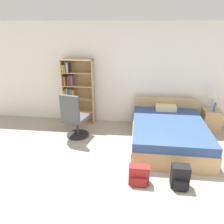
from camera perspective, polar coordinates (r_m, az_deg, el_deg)
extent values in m
plane|color=#A39989|center=(3.43, 6.30, -25.12)|extent=(14.00, 14.00, 0.00)
cube|color=white|center=(5.71, 7.38, 9.49)|extent=(9.00, 0.06, 2.60)
cube|color=tan|center=(5.91, -12.36, 5.13)|extent=(0.02, 0.27, 1.71)
cube|color=tan|center=(5.71, -4.92, 4.96)|extent=(0.02, 0.27, 1.71)
cube|color=#A48256|center=(5.91, -8.39, 5.41)|extent=(0.80, 0.01, 1.71)
cube|color=tan|center=(6.09, -8.26, -2.58)|extent=(0.76, 0.25, 0.02)
cube|color=#2D6638|center=(6.10, -11.64, -1.65)|extent=(0.03, 0.15, 0.20)
cube|color=maroon|center=(6.08, -11.31, -1.43)|extent=(0.04, 0.15, 0.25)
cube|color=orange|center=(6.07, -10.91, -1.45)|extent=(0.03, 0.15, 0.25)
cube|color=navy|center=(6.08, -10.50, -1.69)|extent=(0.03, 0.17, 0.19)
cube|color=tan|center=(5.96, -8.43, 0.42)|extent=(0.76, 0.25, 0.02)
cube|color=#665B51|center=(5.98, -11.90, 1.71)|extent=(0.03, 0.18, 0.26)
cube|color=orange|center=(5.97, -11.58, 1.61)|extent=(0.03, 0.17, 0.25)
cube|color=maroon|center=(5.97, -11.23, 1.40)|extent=(0.02, 0.18, 0.20)
cube|color=#665B51|center=(5.94, -10.82, 1.70)|extent=(0.04, 0.18, 0.27)
cube|color=orange|center=(5.94, -10.44, 1.38)|extent=(0.02, 0.17, 0.21)
cube|color=teal|center=(5.92, -10.10, 1.48)|extent=(0.04, 0.17, 0.23)
cube|color=#7A387F|center=(5.91, -9.64, 1.71)|extent=(0.03, 0.19, 0.28)
cube|color=tan|center=(5.84, -8.62, 3.54)|extent=(0.76, 0.25, 0.02)
cube|color=gold|center=(5.89, -12.09, 4.70)|extent=(0.03, 0.20, 0.23)
cube|color=#7A387F|center=(5.86, -11.84, 4.88)|extent=(0.03, 0.17, 0.27)
cube|color=gold|center=(5.85, -11.51, 4.89)|extent=(0.02, 0.18, 0.28)
cube|color=navy|center=(5.84, -11.13, 4.71)|extent=(0.04, 0.18, 0.24)
cube|color=#2D6638|center=(5.82, -10.77, 4.85)|extent=(0.03, 0.16, 0.28)
cube|color=#665B51|center=(5.82, -10.29, 4.82)|extent=(0.04, 0.20, 0.26)
cube|color=gold|center=(5.82, -9.88, 4.71)|extent=(0.03, 0.21, 0.23)
cube|color=tan|center=(5.75, -8.81, 6.79)|extent=(0.76, 0.25, 0.02)
cube|color=maroon|center=(5.80, -12.39, 8.02)|extent=(0.02, 0.20, 0.24)
cube|color=orange|center=(5.79, -12.04, 8.01)|extent=(0.03, 0.21, 0.24)
cube|color=black|center=(5.77, -11.67, 7.96)|extent=(0.03, 0.19, 0.23)
cube|color=#7A387F|center=(5.76, -11.29, 8.00)|extent=(0.02, 0.20, 0.24)
cube|color=maroon|center=(5.75, -10.87, 8.16)|extent=(0.04, 0.20, 0.27)
cube|color=#2D6638|center=(5.73, -10.50, 8.16)|extent=(0.02, 0.20, 0.27)
cube|color=#7A387F|center=(5.70, -10.29, 8.06)|extent=(0.03, 0.15, 0.27)
cube|color=tan|center=(5.67, -9.01, 10.13)|extent=(0.76, 0.25, 0.02)
cube|color=gold|center=(5.71, -12.61, 11.04)|extent=(0.04, 0.16, 0.19)
cube|color=orange|center=(5.71, -12.14, 11.11)|extent=(0.03, 0.18, 0.20)
cube|color=navy|center=(5.68, -11.87, 11.51)|extent=(0.03, 0.16, 0.28)
cube|color=beige|center=(5.67, -11.48, 11.36)|extent=(0.04, 0.16, 0.25)
cube|color=black|center=(5.65, -11.08, 11.29)|extent=(0.03, 0.15, 0.24)
cube|color=tan|center=(5.61, -9.21, 13.35)|extent=(0.80, 0.27, 0.02)
cube|color=tan|center=(5.02, 14.38, -6.47)|extent=(1.57, 2.04, 0.36)
cube|color=#334C84|center=(4.90, 14.67, -3.68)|extent=(1.54, 2.00, 0.18)
cube|color=tan|center=(5.82, 13.47, -0.05)|extent=(1.57, 0.08, 0.79)
cube|color=beige|center=(5.55, 13.87, 1.11)|extent=(0.50, 0.30, 0.12)
cylinder|color=#232326|center=(5.39, -8.90, -5.90)|extent=(0.53, 0.53, 0.04)
cylinder|color=#333338|center=(5.29, -9.03, -3.91)|extent=(0.06, 0.06, 0.37)
cube|color=#4C4C51|center=(5.20, -9.18, -1.56)|extent=(0.57, 0.57, 0.10)
cube|color=#4C4C51|center=(4.85, -10.98, 0.94)|extent=(0.45, 0.18, 0.59)
cube|color=tan|center=(6.02, 24.41, -1.98)|extent=(0.42, 0.40, 0.54)
sphere|color=tan|center=(5.80, 25.14, -1.83)|extent=(0.02, 0.02, 0.02)
cylinder|color=#B2B2B7|center=(5.93, 24.44, 0.59)|extent=(0.15, 0.15, 0.02)
cylinder|color=#B2B2B7|center=(5.88, 24.68, 2.08)|extent=(0.02, 0.02, 0.31)
cone|color=silver|center=(5.81, 25.06, 4.35)|extent=(0.24, 0.24, 0.18)
cylinder|color=teal|center=(5.81, 25.23, 0.97)|extent=(0.06, 0.06, 0.20)
cylinder|color=#2D2D33|center=(5.77, 25.40, 1.98)|extent=(0.04, 0.04, 0.02)
cube|color=black|center=(3.88, 17.34, -15.67)|extent=(0.29, 0.19, 0.40)
cube|color=black|center=(3.84, 17.50, -17.90)|extent=(0.22, 0.07, 0.18)
cube|color=maroon|center=(3.83, 7.05, -15.90)|extent=(0.34, 0.16, 0.34)
cube|color=maroon|center=(3.79, 6.99, -17.79)|extent=(0.26, 0.06, 0.15)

